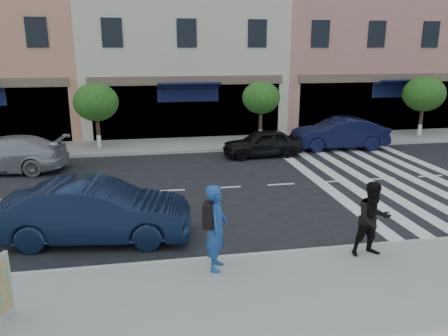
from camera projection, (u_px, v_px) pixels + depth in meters
ground at (254, 233)px, 11.70m from camera, size 120.00×120.00×0.00m
sidewalk_near at (303, 310)px, 8.12m from camera, size 60.00×4.50×0.15m
sidewalk_far at (202, 144)px, 22.11m from camera, size 60.00×3.00×0.15m
building_centre at (180, 35)px, 26.27m from camera, size 11.00×9.00×11.00m
building_east_mid at (366, 20)px, 28.05m from camera, size 13.00×9.00×13.00m
street_tree_wb at (96, 102)px, 20.48m from camera, size 2.10×2.10×3.06m
street_tree_c at (261, 98)px, 21.82m from camera, size 1.90×1.90×3.04m
street_tree_ea at (424, 94)px, 23.35m from camera, size 2.20×2.20×3.19m
photographer at (216, 228)px, 9.28m from camera, size 0.64×0.80×1.90m
walker at (373, 219)px, 9.91m from camera, size 0.88×0.70×1.76m
car_near_mid at (96, 211)px, 11.08m from camera, size 4.92×2.23×1.56m
car_far_left at (4, 154)px, 17.30m from camera, size 5.07×2.58×1.41m
car_far_mid at (262, 143)px, 19.81m from camera, size 3.69×1.70×1.22m
car_far_right at (339, 133)px, 21.23m from camera, size 4.70×1.89×1.52m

